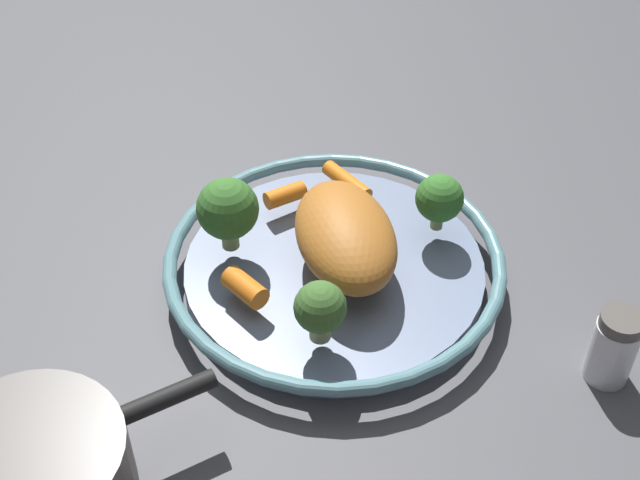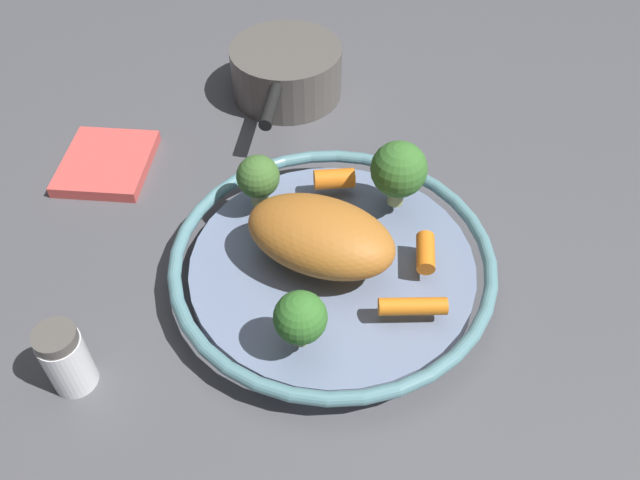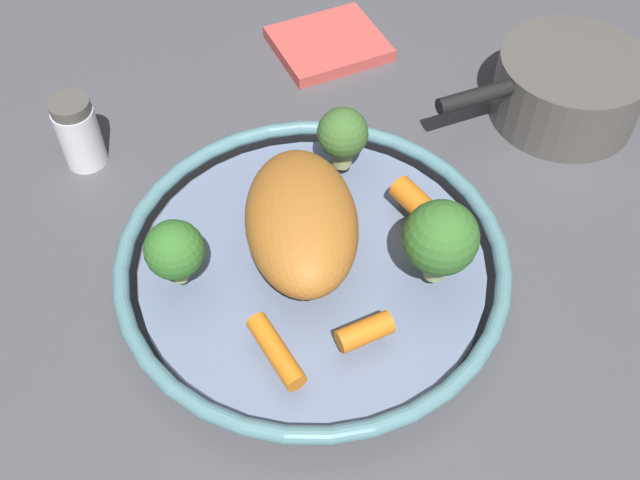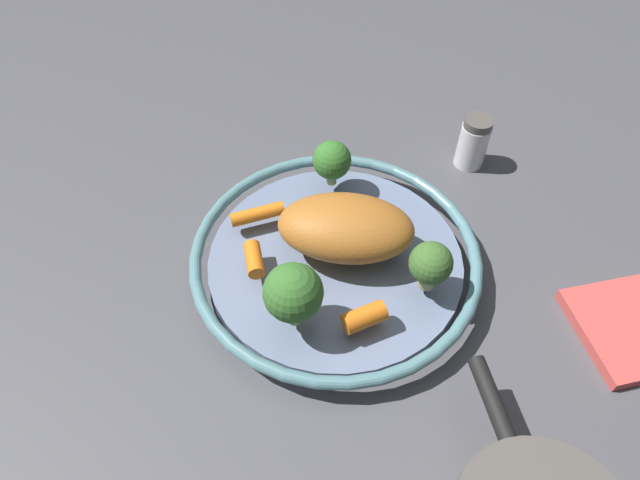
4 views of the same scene
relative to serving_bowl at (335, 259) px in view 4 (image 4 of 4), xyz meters
The scene contains 11 objects.
ground_plane 0.02m from the serving_bowl, ahead, with size 2.05×2.05×0.00m, color #4C4C51.
serving_bowl is the anchor object (origin of this frame).
roast_chicken_piece 0.05m from the serving_bowl, 129.55° to the right, with size 0.15×0.09×0.06m, color #B26927.
baby_carrot_left 0.11m from the serving_bowl, ahead, with size 0.02×0.02×0.06m, color orange.
baby_carrot_back 0.10m from the serving_bowl, 32.22° to the left, with size 0.02×0.02×0.04m, color orange.
baby_carrot_right 0.10m from the serving_bowl, 124.48° to the left, with size 0.02×0.02×0.04m, color orange.
broccoli_floret_large 0.12m from the serving_bowl, 69.46° to the right, with size 0.05×0.05×0.06m.
broccoli_floret_small 0.12m from the serving_bowl, behind, with size 0.05×0.05×0.06m.
broccoli_floret_edge 0.12m from the serving_bowl, 83.49° to the left, with size 0.06×0.06×0.08m.
salt_shaker 0.27m from the serving_bowl, 116.49° to the right, with size 0.04×0.04×0.08m.
dish_towel 0.33m from the serving_bowl, behind, with size 0.10×0.12×0.01m, color #D14C47.
Camera 4 is at (-0.11, 0.38, 0.52)m, focal length 30.69 mm.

